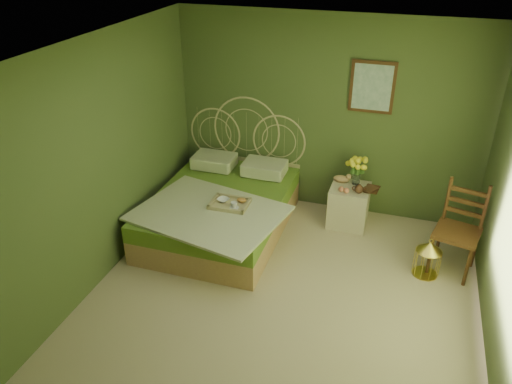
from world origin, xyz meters
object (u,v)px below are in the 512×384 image
(nightstand, at_px, (350,200))
(birdcage, at_px, (427,259))
(bed, at_px, (222,207))
(chair, at_px, (458,223))

(nightstand, xyz_separation_m, birdcage, (1.00, -0.82, -0.14))
(bed, relative_size, chair, 2.22)
(bed, relative_size, birdcage, 5.45)
(nightstand, relative_size, chair, 0.92)
(bed, bearing_deg, nightstand, 21.87)
(birdcage, bearing_deg, chair, 44.22)
(bed, distance_m, birdcage, 2.54)
(bed, distance_m, chair, 2.81)
(nightstand, bearing_deg, bed, -158.13)
(nightstand, relative_size, birdcage, 2.26)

